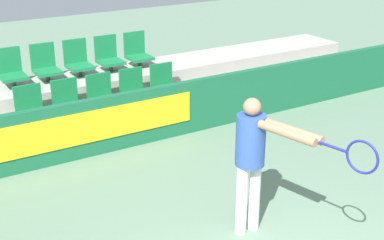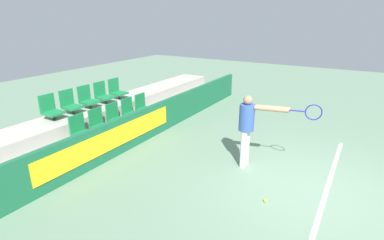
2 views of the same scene
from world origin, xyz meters
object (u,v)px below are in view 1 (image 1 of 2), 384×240
stadium_chair_6 (45,65)px  stadium_chair_2 (102,96)px  stadium_chair_0 (31,109)px  stadium_chair_4 (165,85)px  stadium_chair_8 (108,56)px  stadium_chair_9 (137,52)px  tennis_player (256,154)px  stadium_chair_5 (11,70)px  stadium_chair_1 (68,103)px  stadium_chair_3 (134,90)px  stadium_chair_7 (78,60)px

stadium_chair_6 → stadium_chair_2: bearing=-61.0°
stadium_chair_0 → stadium_chair_4: bearing=0.0°
stadium_chair_8 → stadium_chair_9: (0.57, 0.00, 0.00)m
stadium_chair_4 → tennis_player: (-0.85, -3.61, 0.38)m
stadium_chair_0 → stadium_chair_9: size_ratio=1.00×
stadium_chair_5 → stadium_chair_2: bearing=-42.0°
stadium_chair_5 → stadium_chair_6: 0.57m
stadium_chair_8 → stadium_chair_2: bearing=-119.0°
stadium_chair_1 → stadium_chair_6: (0.00, 1.03, 0.35)m
stadium_chair_0 → stadium_chair_5: (0.00, 1.03, 0.35)m
stadium_chair_3 → tennis_player: bearing=-94.5°
stadium_chair_8 → tennis_player: 4.64m
stadium_chair_4 → stadium_chair_9: size_ratio=1.00×
stadium_chair_1 → stadium_chair_2: bearing=0.0°
stadium_chair_1 → stadium_chair_6: 1.08m
stadium_chair_1 → stadium_chair_8: stadium_chair_8 is taller
stadium_chair_0 → stadium_chair_6: 1.22m
stadium_chair_5 → stadium_chair_7: (1.14, 0.00, 0.00)m
stadium_chair_5 → stadium_chair_9: bearing=0.0°
stadium_chair_0 → stadium_chair_6: (0.57, 1.03, 0.35)m
stadium_chair_0 → stadium_chair_7: (1.14, 1.03, 0.35)m
stadium_chair_2 → stadium_chair_4: same height
stadium_chair_2 → stadium_chair_9: 1.57m
stadium_chair_4 → stadium_chair_7: (-1.14, 1.03, 0.35)m
stadium_chair_6 → stadium_chair_7: 0.57m
stadium_chair_3 → stadium_chair_8: 1.08m
stadium_chair_0 → stadium_chair_3: (1.71, 0.00, 0.00)m
stadium_chair_0 → stadium_chair_7: 1.57m
stadium_chair_5 → stadium_chair_4: bearing=-24.3°
stadium_chair_2 → tennis_player: (0.29, -3.61, 0.38)m
stadium_chair_6 → tennis_player: 4.71m
tennis_player → stadium_chair_5: bearing=94.5°
stadium_chair_6 → stadium_chair_9: (1.71, 0.00, 0.00)m
stadium_chair_9 → tennis_player: (-0.85, -4.63, 0.03)m
stadium_chair_8 → tennis_player: (-0.28, -4.63, 0.03)m
stadium_chair_7 → stadium_chair_9: 1.14m
stadium_chair_7 → stadium_chair_2: bearing=-90.0°
stadium_chair_6 → stadium_chair_8: 1.14m
stadium_chair_8 → stadium_chair_3: bearing=-90.0°
stadium_chair_6 → stadium_chair_9: size_ratio=1.00×
stadium_chair_5 → stadium_chair_8: bearing=0.0°
stadium_chair_2 → stadium_chair_9: (1.14, 1.03, 0.35)m
stadium_chair_3 → stadium_chair_8: stadium_chair_8 is taller
stadium_chair_3 → stadium_chair_0: bearing=180.0°
stadium_chair_3 → stadium_chair_8: size_ratio=1.00×
stadium_chair_5 → stadium_chair_9: size_ratio=1.00×
stadium_chair_2 → stadium_chair_3: 0.57m
stadium_chair_1 → stadium_chair_8: bearing=42.0°
stadium_chair_7 → stadium_chair_8: 0.57m
stadium_chair_0 → stadium_chair_2: bearing=0.0°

